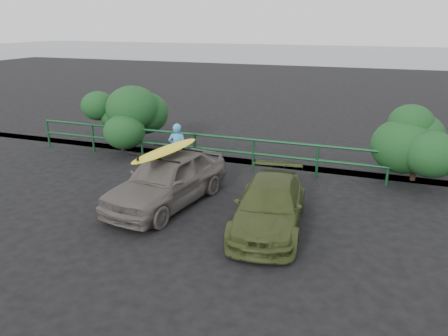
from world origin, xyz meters
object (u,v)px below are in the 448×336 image
at_px(man, 178,149).
at_px(surfboard, 166,150).
at_px(sedan, 167,179).
at_px(olive_vehicle, 270,206).
at_px(guardrail, 223,151).

bearing_deg(man, surfboard, 100.55).
relative_size(sedan, surfboard, 1.52).
bearing_deg(sedan, olive_vehicle, 0.05).
height_order(sedan, surfboard, surfboard).
distance_m(sedan, olive_vehicle, 2.84).
distance_m(sedan, surfboard, 0.76).
bearing_deg(guardrail, man, -136.75).
bearing_deg(guardrail, surfboard, -95.13).
relative_size(sedan, olive_vehicle, 1.08).
xyz_separation_m(sedan, man, (-0.81, 2.28, 0.12)).
bearing_deg(guardrail, sedan, -95.13).
bearing_deg(surfboard, guardrail, 93.49).
xyz_separation_m(olive_vehicle, surfboard, (-2.80, 0.42, 0.91)).
bearing_deg(sedan, man, 118.27).
height_order(sedan, man, man).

